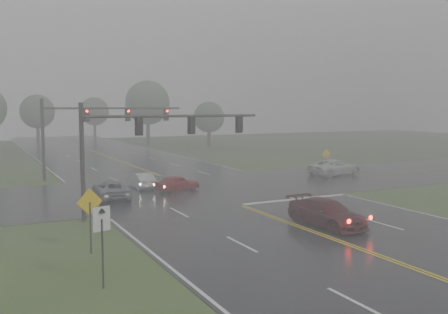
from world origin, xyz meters
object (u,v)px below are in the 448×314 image
sedan_maroon (326,226)px  sedan_silver (142,188)px  sedan_red (177,191)px  signal_gantry_near (141,137)px  pickup_white (335,175)px  car_grey (111,199)px  signal_gantry_far (89,123)px

sedan_maroon → sedan_silver: size_ratio=1.32×
sedan_red → signal_gantry_near: bearing=128.5°
sedan_silver → pickup_white: pickup_white is taller
sedan_silver → car_grey: bearing=44.8°
sedan_maroon → signal_gantry_far: bearing=101.6°
pickup_white → sedan_red: bearing=89.3°
sedan_silver → car_grey: car_grey is taller
sedan_maroon → signal_gantry_far: (-7.61, 24.70, 5.10)m
sedan_red → sedan_silver: bearing=23.7°
signal_gantry_near → signal_gantry_far: size_ratio=0.88×
sedan_maroon → signal_gantry_near: (-8.14, 7.29, 4.73)m
pickup_white → signal_gantry_far: signal_gantry_far is taller
sedan_silver → car_grey: size_ratio=0.82×
car_grey → signal_gantry_near: signal_gantry_near is taller
car_grey → signal_gantry_near: bearing=96.6°
sedan_red → pickup_white: bearing=-100.5°
signal_gantry_far → pickup_white: bearing=-22.2°
pickup_white → signal_gantry_near: bearing=105.6°
sedan_silver → signal_gantry_far: 9.61m
sedan_red → signal_gantry_far: bearing=7.8°
sedan_silver → sedan_red: bearing=128.8°
sedan_maroon → car_grey: (-8.46, 13.56, 0.00)m
sedan_maroon → sedan_silver: 17.70m
signal_gantry_far → car_grey: bearing=-94.4°
sedan_maroon → sedan_red: (-3.08, 14.40, 0.00)m
sedan_maroon → car_grey: bearing=116.4°
sedan_maroon → signal_gantry_near: signal_gantry_near is taller
sedan_red → signal_gantry_near: size_ratio=0.32×
sedan_maroon → signal_gantry_near: 11.90m
sedan_silver → signal_gantry_near: signal_gantry_near is taller
sedan_silver → signal_gantry_far: size_ratio=0.29×
sedan_maroon → sedan_silver: sedan_maroon is taller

